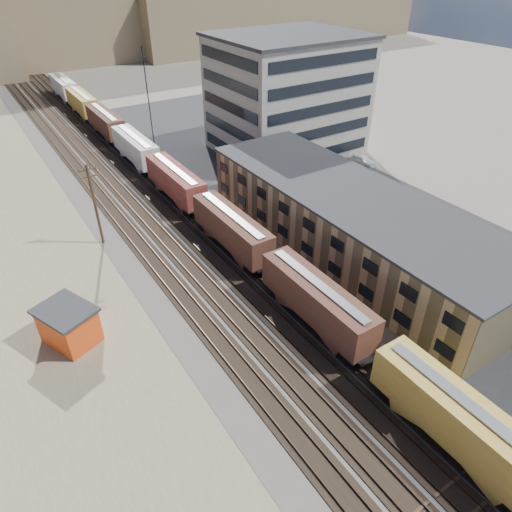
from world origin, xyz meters
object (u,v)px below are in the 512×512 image
utility_pole_north (95,203)px  parked_car_blue (268,143)px  maintenance_shed (69,325)px  freight_train (154,163)px

utility_pole_north → parked_car_blue: bearing=23.7°
maintenance_shed → freight_train: bearing=54.7°
parked_car_blue → maintenance_shed: bearing=-173.0°
freight_train → utility_pole_north: (-12.30, -13.12, 2.50)m
utility_pole_north → freight_train: bearing=46.9°
freight_train → maintenance_shed: bearing=-125.3°
utility_pole_north → maintenance_shed: 16.85m
freight_train → utility_pole_north: size_ratio=11.97×
utility_pole_north → maintenance_shed: (-7.43, -14.72, -3.43)m
freight_train → utility_pole_north: 18.16m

